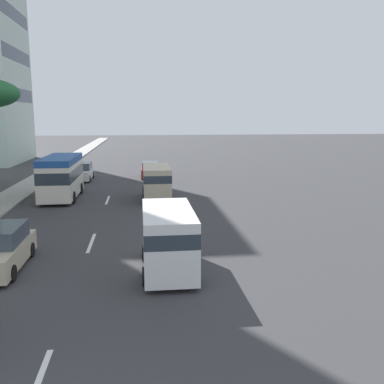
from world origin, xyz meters
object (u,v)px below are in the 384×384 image
(car_third, at_px, (82,172))
(minibus_seventh, at_px, (61,176))
(van_fifth, at_px, (157,181))
(car_second, at_px, (150,170))
(car_fourth, at_px, (1,249))
(van_lead, at_px, (168,236))

(car_third, relative_size, minibus_seventh, 0.70)
(van_fifth, distance_m, minibus_seventh, 7.18)
(van_fifth, bearing_deg, car_second, 1.09)
(car_second, distance_m, car_fourth, 25.83)
(car_second, height_order, car_third, car_third)
(car_fourth, bearing_deg, van_fifth, 153.52)
(car_second, distance_m, car_third, 6.62)
(van_fifth, relative_size, minibus_seventh, 0.74)
(car_second, xyz_separation_m, minibus_seventh, (-9.92, 6.83, 0.96))
(van_lead, height_order, minibus_seventh, minibus_seventh)
(minibus_seventh, bearing_deg, van_lead, 23.20)
(car_third, bearing_deg, van_fifth, 32.44)
(car_second, distance_m, van_fifth, 11.30)
(van_fifth, height_order, minibus_seventh, minibus_seventh)
(van_lead, relative_size, car_third, 0.99)
(van_lead, height_order, car_second, van_lead)
(van_lead, height_order, van_fifth, van_lead)
(car_second, bearing_deg, van_fifth, -178.91)
(van_lead, distance_m, car_fourth, 6.84)
(car_second, distance_m, minibus_seventh, 12.08)
(van_lead, bearing_deg, van_fifth, -0.41)
(car_third, bearing_deg, van_lead, 14.71)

